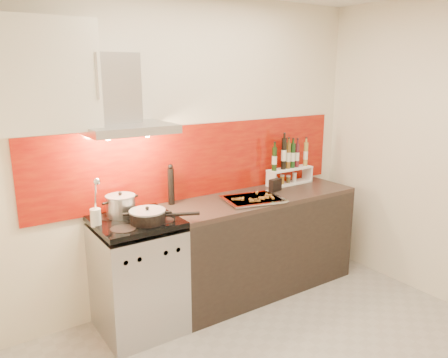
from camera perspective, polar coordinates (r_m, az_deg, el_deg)
back_wall at (r=3.79m, az=-3.80°, el=3.56°), size 3.40×0.02×2.60m
left_wall at (r=1.96m, az=-27.04°, el=-8.01°), size 0.02×2.80×2.60m
backsplash at (r=3.82m, az=-3.04°, el=2.44°), size 3.00×0.02×0.64m
range_stove at (r=3.51m, az=-11.15°, el=-12.40°), size 0.60×0.60×0.91m
counter at (r=4.07m, az=4.73°, el=-8.23°), size 1.80×0.60×0.90m
range_hood at (r=3.29m, az=-13.20°, el=9.42°), size 0.62×0.50×0.61m
upper_cabinet at (r=3.12m, az=-23.03°, el=12.29°), size 0.70×0.35×0.72m
stock_pot at (r=3.39m, az=-13.33°, el=-3.41°), size 0.22×0.22×0.19m
saute_pan at (r=3.22m, az=-9.82°, el=-4.80°), size 0.48×0.30×0.12m
utensil_jar at (r=3.24m, az=-16.39°, el=-4.10°), size 0.08×0.11×0.37m
pepper_mill at (r=3.63m, az=-6.94°, el=-0.78°), size 0.05×0.05×0.34m
step_shelf at (r=4.29m, az=8.53°, el=1.72°), size 0.50×0.14×0.46m
caddy_box at (r=4.05m, az=6.71°, el=-0.75°), size 0.13×0.07×0.11m
baking_tray at (r=3.74m, az=3.80°, el=-2.62°), size 0.56×0.47×0.03m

